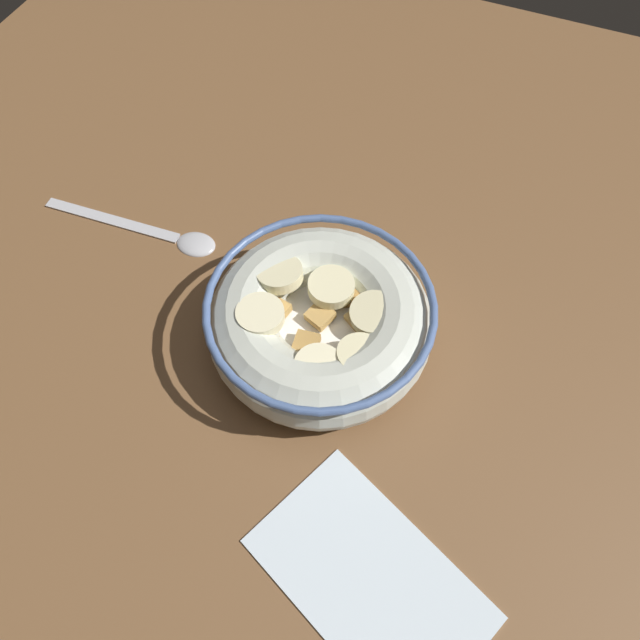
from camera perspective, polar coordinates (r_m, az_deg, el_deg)
name	(u,v)px	position (r cm, az deg, el deg)	size (l,w,h in cm)	color
ground_plane	(320,346)	(47.99, 0.00, -2.46)	(97.93, 97.93, 2.00)	brown
cereal_bowl	(320,321)	(44.62, 0.01, -0.10)	(16.71, 16.71, 5.54)	beige
spoon	(162,233)	(54.45, -14.63, 7.93)	(16.30, 2.88, 0.80)	#B7B7BC
folded_napkin	(370,578)	(41.51, 4.73, -23.03)	(14.78, 8.87, 0.30)	silver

